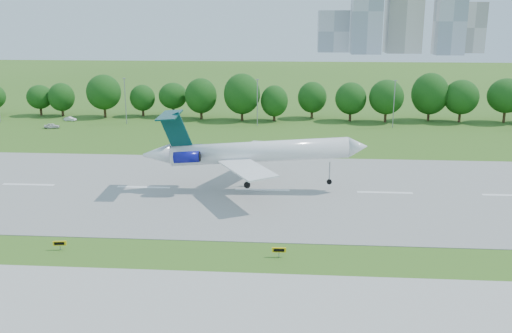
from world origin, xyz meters
The scene contains 11 objects.
ground centered at (0.00, 0.00, 0.00)m, with size 600.00×600.00×0.00m, color #2F5616.
runway centered at (0.00, 25.00, 0.04)m, with size 400.00×45.00×0.08m, color gray.
taxiway centered at (0.00, -18.00, 0.04)m, with size 400.00×23.00×0.08m, color #ADADA8.
tree_line centered at (0.00, 92.00, 6.19)m, with size 288.40×8.40×10.40m.
light_poles centered at (-2.50, 82.00, 6.34)m, with size 175.90×0.25×12.19m.
skyline centered at (100.16, 390.61, 30.46)m, with size 127.00×52.00×80.00m.
airliner centered at (17.66, 24.90, 6.61)m, with size 36.81×26.76×12.07m.
taxi_sign_centre centered at (-3.30, -1.60, 0.85)m, with size 1.65×0.42×1.15m.
taxi_sign_right centered at (23.72, -1.73, 0.89)m, with size 1.72×0.28×1.21m.
service_vehicle_a centered at (-36.78, 85.21, 0.56)m, with size 1.18×3.39×1.12m, color silver.
service_vehicle_b centered at (-37.25, 74.44, 0.65)m, with size 1.53×3.80×1.29m, color silver.
Camera 1 is at (25.73, -64.90, 27.96)m, focal length 40.00 mm.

